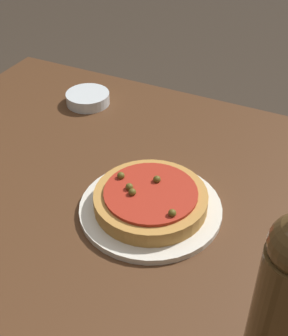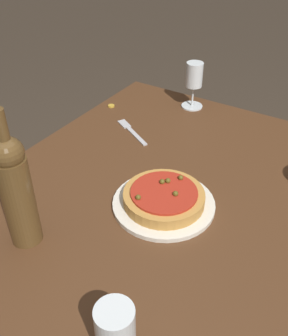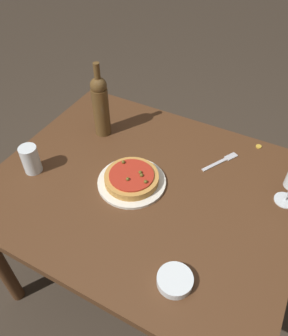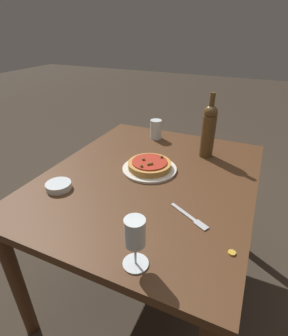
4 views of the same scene
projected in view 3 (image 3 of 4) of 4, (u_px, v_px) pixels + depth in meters
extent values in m
plane|color=#382D23|center=(145.00, 273.00, 1.76)|extent=(14.00, 14.00, 0.00)
cube|color=#4C2D19|center=(145.00, 187.00, 1.27)|extent=(1.15, 0.94, 0.03)
cylinder|color=#4C2D19|center=(276.00, 217.00, 1.61)|extent=(0.06, 0.06, 0.68)
cylinder|color=#4C2D19|center=(101.00, 151.00, 1.95)|extent=(0.06, 0.06, 0.68)
cylinder|color=silver|center=(132.00, 182.00, 1.26)|extent=(0.26, 0.26, 0.01)
cylinder|color=#BC843D|center=(132.00, 178.00, 1.24)|extent=(0.21, 0.21, 0.03)
cylinder|color=#A82819|center=(131.00, 175.00, 1.23)|extent=(0.17, 0.17, 0.01)
sphere|color=brown|center=(146.00, 182.00, 1.19)|extent=(0.01, 0.01, 0.01)
sphere|color=brown|center=(140.00, 173.00, 1.23)|extent=(0.01, 0.01, 0.01)
sphere|color=brown|center=(128.00, 179.00, 1.20)|extent=(0.01, 0.01, 0.01)
sphere|color=brown|center=(142.00, 175.00, 1.22)|extent=(0.01, 0.01, 0.01)
sphere|color=brown|center=(123.00, 162.00, 1.27)|extent=(0.01, 0.01, 0.01)
cylinder|color=silver|center=(285.00, 200.00, 1.20)|extent=(0.08, 0.08, 0.00)
cylinder|color=silver|center=(288.00, 193.00, 1.17)|extent=(0.01, 0.01, 0.08)
cylinder|color=brown|center=(101.00, 112.00, 1.40)|extent=(0.07, 0.07, 0.22)
sphere|color=brown|center=(98.00, 85.00, 1.31)|extent=(0.07, 0.07, 0.07)
cylinder|color=brown|center=(97.00, 73.00, 1.28)|extent=(0.03, 0.03, 0.08)
cylinder|color=silver|center=(31.00, 159.00, 1.27)|extent=(0.07, 0.07, 0.12)
cylinder|color=silver|center=(175.00, 280.00, 0.96)|extent=(0.11, 0.11, 0.03)
cube|color=#B7B7BC|center=(215.00, 165.00, 1.33)|extent=(0.07, 0.12, 0.00)
cube|color=#B7B7BC|center=(231.00, 157.00, 1.36)|extent=(0.05, 0.06, 0.00)
cylinder|color=gold|center=(259.00, 146.00, 1.41)|extent=(0.02, 0.02, 0.01)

